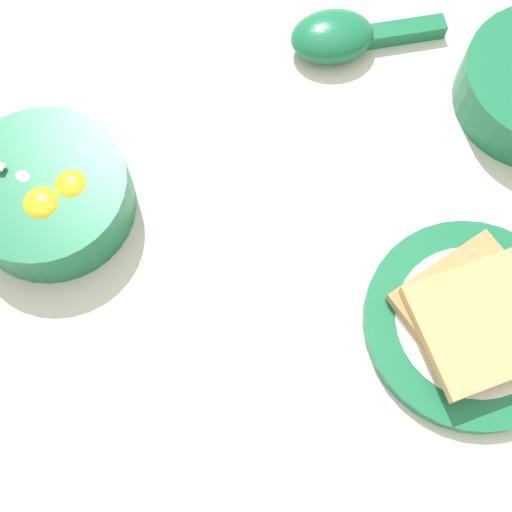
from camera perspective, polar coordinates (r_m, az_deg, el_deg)
name	(u,v)px	position (r m, az deg, el deg)	size (l,w,h in m)	color
ground_plane	(307,204)	(0.63, 4.08, 4.14)	(3.00, 3.00, 0.00)	silver
egg_bowl	(47,194)	(0.63, -16.35, 4.79)	(0.15, 0.14, 0.08)	#196B42
toast_plate	(471,323)	(0.61, 16.85, -5.14)	(0.18, 0.18, 0.01)	#196B42
toast_sandwich	(479,316)	(0.59, 17.42, -4.63)	(0.15, 0.15, 0.02)	tan
soup_spoon	(341,36)	(0.71, 6.84, 17.10)	(0.15, 0.11, 0.04)	#196B42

